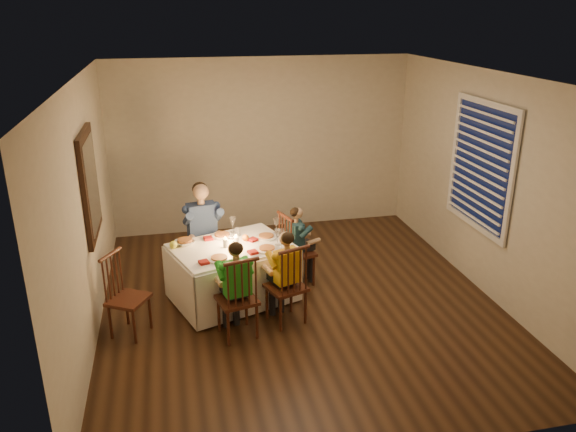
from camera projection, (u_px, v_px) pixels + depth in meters
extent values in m
plane|color=black|center=(299.00, 302.00, 6.61)|extent=(5.00, 5.00, 0.00)
cube|color=beige|center=(86.00, 212.00, 5.71)|extent=(0.02, 5.00, 2.60)
cube|color=beige|center=(486.00, 184.00, 6.61)|extent=(0.02, 5.00, 2.60)
cube|color=beige|center=(262.00, 145.00, 8.45)|extent=(4.50, 0.02, 2.60)
plane|color=white|center=(301.00, 76.00, 5.70)|extent=(5.00, 5.00, 0.00)
cube|color=white|center=(231.00, 247.00, 6.43)|extent=(1.52, 1.30, 0.04)
cube|color=white|center=(216.00, 259.00, 6.92)|extent=(1.26, 0.46, 0.63)
cube|color=white|center=(251.00, 289.00, 6.17)|extent=(1.26, 0.46, 0.63)
cube|color=white|center=(281.00, 261.00, 6.86)|extent=(0.33, 0.92, 0.63)
cube|color=white|center=(179.00, 287.00, 6.22)|extent=(0.33, 0.92, 0.63)
cylinder|color=white|center=(222.00, 236.00, 6.68)|extent=(0.33, 0.33, 0.02)
cylinder|color=white|center=(219.00, 259.00, 6.07)|extent=(0.33, 0.33, 0.02)
cylinder|color=white|center=(267.00, 249.00, 6.31)|extent=(0.33, 0.33, 0.02)
cylinder|color=white|center=(266.00, 237.00, 6.65)|extent=(0.33, 0.33, 0.02)
cylinder|color=white|center=(225.00, 243.00, 6.37)|extent=(0.06, 0.06, 0.10)
cylinder|color=white|center=(236.00, 241.00, 6.44)|extent=(0.06, 0.06, 0.10)
sphere|color=#FDFE43|center=(173.00, 245.00, 6.34)|extent=(0.09, 0.09, 0.09)
sphere|color=orange|center=(245.00, 238.00, 6.55)|extent=(0.08, 0.08, 0.08)
imported|color=white|center=(185.00, 243.00, 6.45)|extent=(0.28, 0.28, 0.05)
cube|color=black|center=(90.00, 185.00, 5.92)|extent=(0.05, 0.95, 1.15)
cube|color=white|center=(92.00, 184.00, 5.93)|extent=(0.01, 0.78, 0.98)
cube|color=black|center=(482.00, 166.00, 6.62)|extent=(0.01, 1.20, 1.40)
cube|color=white|center=(481.00, 166.00, 6.62)|extent=(0.03, 1.34, 1.54)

